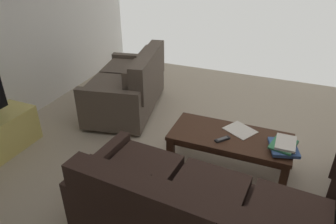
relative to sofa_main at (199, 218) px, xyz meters
The scene contains 7 objects.
ground_plane 1.03m from the sofa_main, 91.12° to the right, with size 5.65×5.57×0.01m, color tan.
sofa_main is the anchor object (origin of this frame).
loveseat_near 2.38m from the sofa_main, 49.75° to the right, with size 1.04×1.51×0.85m.
coffee_table 1.07m from the sofa_main, 89.92° to the right, with size 1.19×0.54×0.40m.
book_stack 1.13m from the sofa_main, 116.48° to the right, with size 0.31×0.34×0.09m.
tv_remote 0.97m from the sofa_main, 86.45° to the right, with size 0.14×0.15×0.02m.
loose_magazine 1.20m from the sofa_main, 93.26° to the right, with size 0.24×0.28×0.01m, color silver.
Camera 1 is at (-0.37, 2.53, 2.12)m, focal length 33.34 mm.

